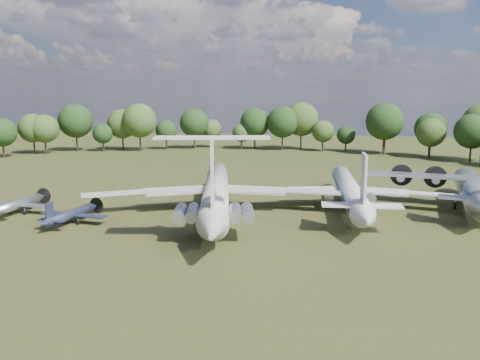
% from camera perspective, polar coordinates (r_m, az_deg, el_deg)
% --- Properties ---
extents(ground, '(300.00, 300.00, 0.00)m').
position_cam_1_polar(ground, '(69.43, -5.58, -4.00)').
color(ground, '#233C14').
rests_on(ground, ground).
extents(il62_airliner, '(49.47, 58.21, 4.97)m').
position_cam_1_polar(il62_airliner, '(68.74, -2.93, -1.98)').
color(il62_airliner, '#B5B5B1').
rests_on(il62_airliner, ground).
extents(tu104_jet, '(35.24, 45.17, 4.29)m').
position_cam_1_polar(tu104_jet, '(73.56, 13.18, -1.71)').
color(tu104_jet, silver).
rests_on(tu104_jet, ground).
extents(an12_transport, '(37.61, 40.70, 4.72)m').
position_cam_1_polar(an12_transport, '(79.37, 26.42, -1.50)').
color(an12_transport, '#96999D').
rests_on(an12_transport, ground).
extents(small_prop_west, '(10.86, 13.96, 1.91)m').
position_cam_1_polar(small_prop_west, '(67.10, -19.84, -4.21)').
color(small_prop_west, '#151931').
rests_on(small_prop_west, ground).
extents(small_prop_northwest, '(10.66, 14.44, 2.10)m').
position_cam_1_polar(small_prop_northwest, '(75.69, -25.48, -2.95)').
color(small_prop_northwest, '#A9ACB1').
rests_on(small_prop_northwest, ground).
extents(person_on_il62, '(0.68, 0.48, 1.77)m').
position_cam_1_polar(person_on_il62, '(54.43, -3.24, -1.56)').
color(person_on_il62, '#946F4B').
rests_on(person_on_il62, il62_airliner).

